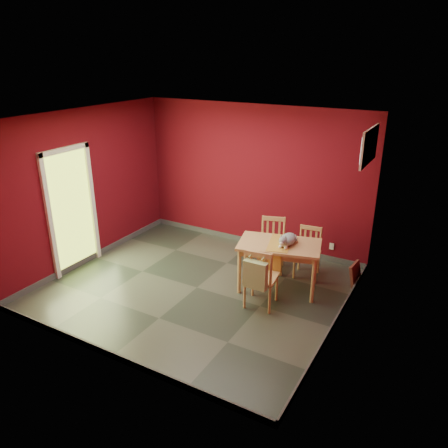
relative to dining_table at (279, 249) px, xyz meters
The scene contains 13 objects.
ground 1.47m from the dining_table, 150.77° to the right, with size 4.50×4.50×0.00m, color #2D342D.
room_shell 1.45m from the dining_table, 150.77° to the right, with size 4.50×4.50×4.50m.
doorway 3.55m from the dining_table, 162.89° to the right, with size 0.06×1.01×2.13m.
window 2.02m from the dining_table, 18.49° to the left, with size 0.05×0.90×0.50m.
outlet_plate 1.48m from the dining_table, 71.05° to the left, with size 0.08×0.01×0.12m, color silver.
dining_table is the anchor object (origin of this frame).
table_runner 0.12m from the dining_table, 90.00° to the right, with size 0.48×0.75×0.34m.
chair_far_left 0.71m from the dining_table, 122.37° to the left, with size 0.55×0.55×0.92m.
chair_far_right 0.75m from the dining_table, 69.20° to the left, with size 0.44×0.44×0.85m.
chair_near 0.65m from the dining_table, 92.46° to the right, with size 0.50×0.50×0.96m.
tote_bag 0.85m from the dining_table, 90.48° to the right, with size 0.35×0.20×0.48m.
cat 0.25m from the dining_table, 13.67° to the left, with size 0.25×0.47×0.23m, color slate, non-canonical shape.
picture_frame 1.37m from the dining_table, 34.43° to the left, with size 0.16×0.38×0.37m.
Camera 1 is at (3.42, -5.16, 3.57)m, focal length 35.00 mm.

